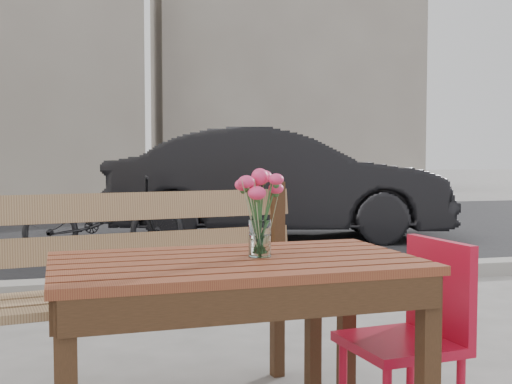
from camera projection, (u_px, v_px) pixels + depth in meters
The scene contains 8 objects.
street at pixel (111, 251), 6.89m from camera, with size 30.00×8.12×0.12m.
backdrop_buildings at pixel (104, 51), 15.75m from camera, with size 15.50×4.00×8.00m.
main_table at pixel (235, 295), 2.09m from camera, with size 1.20×0.74×0.72m.
main_bench at pixel (135, 269), 2.68m from camera, with size 1.59×0.70×0.95m.
red_chair at pixel (417, 327), 2.33m from camera, with size 0.41×0.41×0.75m.
main_vase at pixel (260, 202), 2.11m from camera, with size 0.16×0.16×0.29m.
parked_car at pixel (278, 184), 8.11m from camera, with size 1.46×4.20×1.38m, color black.
bicycle at pixel (104, 217), 6.57m from camera, with size 0.56×1.61×0.85m, color black.
Camera 1 is at (-0.21, -1.95, 1.06)m, focal length 45.00 mm.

